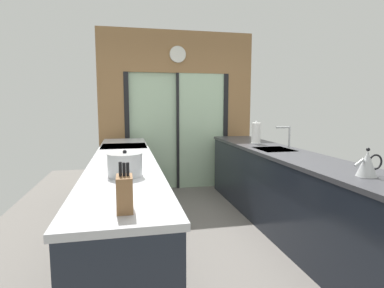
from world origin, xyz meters
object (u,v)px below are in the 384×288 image
(kettle, at_px, (367,164))
(paper_towel_roll, at_px, (256,133))
(mixing_bowl, at_px, (125,156))
(oven_range, at_px, (125,180))
(stock_pot, at_px, (125,165))
(knife_block, at_px, (125,193))

(kettle, xyz_separation_m, paper_towel_roll, (-0.00, 2.05, 0.05))
(kettle, bearing_deg, paper_towel_roll, 90.07)
(mixing_bowl, height_order, kettle, kettle)
(mixing_bowl, relative_size, paper_towel_roll, 0.52)
(paper_towel_roll, bearing_deg, oven_range, 175.15)
(kettle, bearing_deg, oven_range, 129.29)
(oven_range, height_order, paper_towel_roll, paper_towel_roll)
(stock_pot, bearing_deg, knife_block, -90.00)
(paper_towel_roll, bearing_deg, knife_block, -125.83)
(knife_block, xyz_separation_m, paper_towel_roll, (1.78, 2.47, 0.05))
(knife_block, relative_size, stock_pot, 0.96)
(knife_block, distance_m, kettle, 1.83)
(knife_block, height_order, kettle, knife_block)
(oven_range, distance_m, mixing_bowl, 1.20)
(mixing_bowl, distance_m, kettle, 2.10)
(knife_block, bearing_deg, stock_pot, 90.00)
(oven_range, height_order, kettle, kettle)
(knife_block, relative_size, kettle, 1.06)
(knife_block, distance_m, paper_towel_roll, 3.04)
(mixing_bowl, height_order, stock_pot, stock_pot)
(stock_pot, relative_size, paper_towel_roll, 0.82)
(mixing_bowl, bearing_deg, kettle, -31.79)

